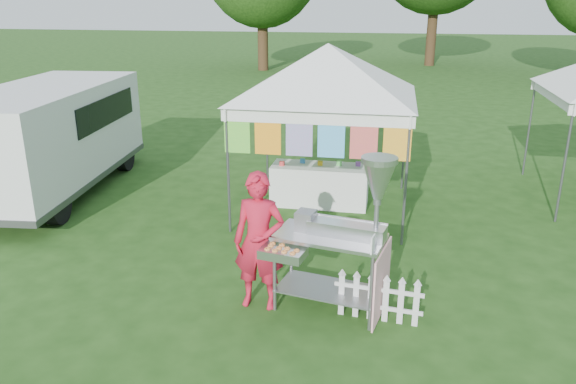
# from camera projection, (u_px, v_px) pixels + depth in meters

# --- Properties ---
(ground) EXTENTS (120.00, 120.00, 0.00)m
(ground) POSITION_uv_depth(u_px,v_px,m) (290.00, 301.00, 7.29)
(ground) COLOR #1D4012
(ground) RESTS_ON ground
(canopy_main) EXTENTS (4.24, 4.24, 3.45)m
(canopy_main) POSITION_uv_depth(u_px,v_px,m) (328.00, 44.00, 9.55)
(canopy_main) COLOR #59595E
(canopy_main) RESTS_ON ground
(donut_cart) EXTENTS (1.60, 0.99, 2.03)m
(donut_cart) POSITION_uv_depth(u_px,v_px,m) (347.00, 224.00, 6.64)
(donut_cart) COLOR gray
(donut_cart) RESTS_ON ground
(vendor) EXTENTS (0.65, 0.44, 1.77)m
(vendor) POSITION_uv_depth(u_px,v_px,m) (259.00, 241.00, 6.92)
(vendor) COLOR red
(vendor) RESTS_ON ground
(cargo_van) EXTENTS (2.53, 5.26, 2.11)m
(cargo_van) POSITION_uv_depth(u_px,v_px,m) (50.00, 136.00, 11.14)
(cargo_van) COLOR silver
(cargo_van) RESTS_ON ground
(picket_fence) EXTENTS (1.08, 0.14, 0.56)m
(picket_fence) POSITION_uv_depth(u_px,v_px,m) (378.00, 299.00, 6.77)
(picket_fence) COLOR silver
(picket_fence) RESTS_ON ground
(display_table) EXTENTS (1.80, 0.70, 0.76)m
(display_table) POSITION_uv_depth(u_px,v_px,m) (320.00, 185.00, 10.59)
(display_table) COLOR white
(display_table) RESTS_ON ground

